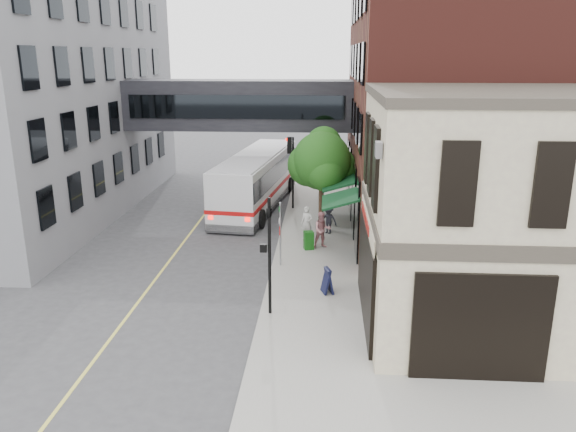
# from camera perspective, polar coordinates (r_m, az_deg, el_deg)

# --- Properties ---
(ground) EXTENTS (120.00, 120.00, 0.00)m
(ground) POSITION_cam_1_polar(r_m,az_deg,el_deg) (19.87, -3.57, -12.67)
(ground) COLOR #38383A
(ground) RESTS_ON ground
(sidewalk_main) EXTENTS (4.00, 60.00, 0.15)m
(sidewalk_main) POSITION_cam_1_polar(r_m,az_deg,el_deg) (32.66, 3.00, -0.75)
(sidewalk_main) COLOR gray
(sidewalk_main) RESTS_ON ground
(corner_building) EXTENTS (10.19, 8.12, 8.45)m
(corner_building) POSITION_cam_1_polar(r_m,az_deg,el_deg) (21.05, 21.98, 0.22)
(corner_building) COLOR tan
(corner_building) RESTS_ON ground
(brick_building) EXTENTS (13.76, 18.00, 14.00)m
(brick_building) POSITION_cam_1_polar(r_m,az_deg,el_deg) (33.23, 17.37, 11.00)
(brick_building) COLOR #4D1E18
(brick_building) RESTS_ON ground
(opposite_building) EXTENTS (14.00, 24.00, 14.00)m
(opposite_building) POSITION_cam_1_polar(r_m,az_deg,el_deg) (38.55, -26.86, 10.66)
(opposite_building) COLOR slate
(opposite_building) RESTS_ON ground
(skyway_bridge) EXTENTS (14.00, 3.18, 3.00)m
(skyway_bridge) POSITION_cam_1_polar(r_m,az_deg,el_deg) (35.78, -4.93, 11.20)
(skyway_bridge) COLOR black
(skyway_bridge) RESTS_ON ground
(traffic_signal_near) EXTENTS (0.44, 0.22, 4.60)m
(traffic_signal_near) POSITION_cam_1_polar(r_m,az_deg,el_deg) (20.44, -1.99, -2.65)
(traffic_signal_near) COLOR black
(traffic_signal_near) RESTS_ON sidewalk_main
(traffic_signal_far) EXTENTS (0.53, 0.28, 4.50)m
(traffic_signal_far) POSITION_cam_1_polar(r_m,az_deg,el_deg) (34.87, 0.28, 5.88)
(traffic_signal_far) COLOR black
(traffic_signal_far) RESTS_ON sidewalk_main
(street_sign_pole) EXTENTS (0.08, 0.75, 3.00)m
(street_sign_pole) POSITION_cam_1_polar(r_m,az_deg,el_deg) (25.50, -0.80, -1.26)
(street_sign_pole) COLOR gray
(street_sign_pole) RESTS_ON sidewalk_main
(street_tree) EXTENTS (3.80, 3.20, 5.60)m
(street_tree) POSITION_cam_1_polar(r_m,az_deg,el_deg) (30.99, 3.45, 5.63)
(street_tree) COLOR #382619
(street_tree) RESTS_ON sidewalk_main
(lane_marking) EXTENTS (0.12, 40.00, 0.01)m
(lane_marking) POSITION_cam_1_polar(r_m,az_deg,el_deg) (29.80, -10.72, -2.84)
(lane_marking) COLOR #D8CC4C
(lane_marking) RESTS_ON ground
(bus) EXTENTS (4.35, 12.85, 3.39)m
(bus) POSITION_cam_1_polar(r_m,az_deg,el_deg) (36.17, -3.19, 3.91)
(bus) COLOR silver
(bus) RESTS_ON ground
(pedestrian_a) EXTENTS (0.75, 0.62, 1.76)m
(pedestrian_a) POSITION_cam_1_polar(r_m,az_deg,el_deg) (29.45, 1.92, -0.69)
(pedestrian_a) COLOR beige
(pedestrian_a) RESTS_ON sidewalk_main
(pedestrian_b) EXTENTS (1.04, 0.90, 1.84)m
(pedestrian_b) POSITION_cam_1_polar(r_m,az_deg,el_deg) (28.18, 3.49, -1.41)
(pedestrian_b) COLOR #C37E84
(pedestrian_b) RESTS_ON sidewalk_main
(pedestrian_c) EXTENTS (1.12, 0.90, 1.52)m
(pedestrian_c) POSITION_cam_1_polar(r_m,az_deg,el_deg) (30.48, 4.12, -0.38)
(pedestrian_c) COLOR #212129
(pedestrian_c) RESTS_ON sidewalk_main
(newspaper_box) EXTENTS (0.55, 0.52, 0.92)m
(newspaper_box) POSITION_cam_1_polar(r_m,az_deg,el_deg) (28.03, 2.11, -2.48)
(newspaper_box) COLOR #124F12
(newspaper_box) RESTS_ON sidewalk_main
(sandwich_board) EXTENTS (0.55, 0.68, 1.06)m
(sandwich_board) POSITION_cam_1_polar(r_m,az_deg,el_deg) (23.04, 4.03, -6.57)
(sandwich_board) COLOR black
(sandwich_board) RESTS_ON sidewalk_main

